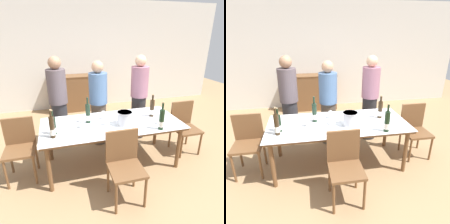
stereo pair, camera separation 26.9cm
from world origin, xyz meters
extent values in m
plane|color=#A37F56|center=(0.00, 0.00, 0.00)|extent=(12.00, 12.00, 0.00)
cube|color=silver|center=(0.00, 2.92, 1.40)|extent=(8.00, 0.10, 2.80)
cube|color=brown|center=(-0.29, 2.63, 0.47)|extent=(1.37, 0.44, 0.94)
cube|color=brown|center=(-0.29, 2.63, 0.95)|extent=(1.41, 0.46, 0.02)
cylinder|color=brown|center=(-0.96, -0.38, 0.35)|extent=(0.06, 0.06, 0.69)
cylinder|color=brown|center=(0.96, -0.38, 0.35)|extent=(0.06, 0.06, 0.69)
cylinder|color=brown|center=(-0.96, 0.38, 0.35)|extent=(0.06, 0.06, 0.69)
cylinder|color=brown|center=(0.96, 0.38, 0.35)|extent=(0.06, 0.06, 0.69)
cube|color=brown|center=(0.00, 0.00, 0.71)|extent=(2.09, 0.92, 0.04)
cube|color=white|center=(0.00, 0.00, 0.73)|extent=(2.12, 0.95, 0.01)
cylinder|color=silver|center=(0.16, -0.11, 0.84)|extent=(0.22, 0.22, 0.21)
cylinder|color=silver|center=(0.16, -0.11, 0.93)|extent=(0.23, 0.23, 0.01)
cylinder|color=black|center=(0.62, -0.39, 0.88)|extent=(0.07, 0.07, 0.29)
cylinder|color=white|center=(0.62, -0.39, 0.81)|extent=(0.08, 0.08, 0.08)
cylinder|color=black|center=(0.62, -0.39, 1.08)|extent=(0.03, 0.03, 0.10)
cylinder|color=tan|center=(0.62, -0.39, 1.14)|extent=(0.02, 0.02, 0.02)
cylinder|color=#332314|center=(0.70, 0.08, 0.87)|extent=(0.07, 0.07, 0.28)
cylinder|color=white|center=(0.70, 0.08, 0.81)|extent=(0.07, 0.07, 0.08)
cylinder|color=#332314|center=(0.70, 0.08, 1.05)|extent=(0.03, 0.03, 0.09)
cylinder|color=tan|center=(0.70, 0.08, 1.10)|extent=(0.02, 0.02, 0.02)
cylinder|color=black|center=(-0.86, -0.13, 0.85)|extent=(0.07, 0.07, 0.24)
cylinder|color=white|center=(-0.86, -0.13, 0.80)|extent=(0.07, 0.07, 0.07)
cylinder|color=black|center=(-0.86, -0.13, 1.02)|extent=(0.03, 0.03, 0.10)
cylinder|color=tan|center=(-0.86, -0.13, 1.08)|extent=(0.02, 0.02, 0.02)
cylinder|color=#1E3323|center=(-0.34, 0.11, 0.88)|extent=(0.07, 0.07, 0.29)
cylinder|color=white|center=(-0.34, 0.11, 0.81)|extent=(0.07, 0.07, 0.08)
cylinder|color=#1E3323|center=(-0.34, 0.11, 1.08)|extent=(0.03, 0.03, 0.11)
cylinder|color=#332314|center=(-0.87, -0.22, 0.88)|extent=(0.07, 0.07, 0.29)
cylinder|color=silver|center=(-0.87, -0.22, 0.81)|extent=(0.07, 0.07, 0.08)
cylinder|color=#332314|center=(-0.87, -0.22, 1.07)|extent=(0.03, 0.03, 0.09)
cylinder|color=tan|center=(-0.87, -0.22, 1.12)|extent=(0.02, 0.02, 0.02)
cylinder|color=white|center=(-0.47, -0.04, 0.73)|extent=(0.07, 0.07, 0.00)
cylinder|color=white|center=(-0.47, -0.04, 0.77)|extent=(0.01, 0.01, 0.06)
sphere|color=white|center=(-0.47, -0.04, 0.83)|extent=(0.07, 0.07, 0.07)
cylinder|color=white|center=(-0.10, -0.04, 0.73)|extent=(0.06, 0.06, 0.00)
cylinder|color=white|center=(-0.10, -0.04, 0.77)|extent=(0.01, 0.01, 0.07)
sphere|color=white|center=(-0.10, -0.04, 0.84)|extent=(0.08, 0.08, 0.08)
cylinder|color=white|center=(-0.09, 0.20, 0.73)|extent=(0.06, 0.06, 0.00)
cylinder|color=white|center=(-0.09, 0.20, 0.77)|extent=(0.01, 0.01, 0.06)
sphere|color=white|center=(-0.09, 0.20, 0.83)|extent=(0.08, 0.08, 0.08)
cylinder|color=white|center=(0.71, -0.25, 0.73)|extent=(0.06, 0.06, 0.00)
cylinder|color=white|center=(0.71, -0.25, 0.78)|extent=(0.01, 0.01, 0.08)
sphere|color=white|center=(0.71, -0.25, 0.85)|extent=(0.08, 0.08, 0.08)
cylinder|color=brown|center=(-1.54, -0.18, 0.23)|extent=(0.03, 0.03, 0.45)
cylinder|color=brown|center=(-1.17, -0.18, 0.23)|extent=(0.03, 0.03, 0.45)
cylinder|color=brown|center=(-1.54, 0.18, 0.23)|extent=(0.03, 0.03, 0.45)
cylinder|color=brown|center=(-1.17, 0.18, 0.23)|extent=(0.03, 0.03, 0.45)
cube|color=brown|center=(-1.35, 0.00, 0.47)|extent=(0.42, 0.42, 0.04)
cube|color=brown|center=(-1.35, 0.19, 0.69)|extent=(0.42, 0.04, 0.41)
cylinder|color=brown|center=(-0.22, -0.97, 0.22)|extent=(0.03, 0.03, 0.44)
cylinder|color=brown|center=(0.15, -0.97, 0.22)|extent=(0.03, 0.03, 0.44)
cylinder|color=brown|center=(-0.22, -0.60, 0.22)|extent=(0.03, 0.03, 0.44)
cylinder|color=brown|center=(0.15, -0.60, 0.22)|extent=(0.03, 0.03, 0.44)
cube|color=brown|center=(-0.04, -0.79, 0.46)|extent=(0.42, 0.42, 0.04)
cube|color=brown|center=(-0.04, -0.60, 0.69)|extent=(0.42, 0.04, 0.43)
cylinder|color=brown|center=(1.17, -0.18, 0.21)|extent=(0.03, 0.03, 0.42)
cylinder|color=brown|center=(1.54, -0.18, 0.21)|extent=(0.03, 0.03, 0.42)
cylinder|color=brown|center=(1.17, 0.18, 0.21)|extent=(0.03, 0.03, 0.42)
cylinder|color=brown|center=(1.54, 0.18, 0.21)|extent=(0.03, 0.03, 0.42)
cube|color=brown|center=(1.35, 0.00, 0.44)|extent=(0.42, 0.42, 0.04)
cube|color=brown|center=(1.35, 0.19, 0.67)|extent=(0.42, 0.04, 0.44)
cylinder|color=#2D2D33|center=(-0.76, 0.84, 0.42)|extent=(0.28, 0.28, 0.85)
cylinder|color=#594C51|center=(-0.76, 0.84, 1.14)|extent=(0.33, 0.33, 0.60)
sphere|color=#A37556|center=(-0.76, 0.84, 1.55)|extent=(0.22, 0.22, 0.22)
cylinder|color=#51473D|center=(-0.05, 0.74, 0.41)|extent=(0.28, 0.28, 0.81)
cylinder|color=#4C6B93|center=(-0.05, 0.74, 1.09)|extent=(0.33, 0.33, 0.55)
sphere|color=tan|center=(-0.05, 0.74, 1.47)|extent=(0.21, 0.21, 0.21)
cylinder|color=#262628|center=(0.76, 0.77, 0.43)|extent=(0.28, 0.28, 0.86)
cylinder|color=#9E667A|center=(0.76, 0.77, 1.15)|extent=(0.33, 0.33, 0.57)
sphere|color=#DBAD89|center=(0.76, 0.77, 1.54)|extent=(0.21, 0.21, 0.21)
camera|label=1|loc=(-0.75, -2.66, 2.03)|focal=32.00mm
camera|label=2|loc=(-0.49, -2.72, 2.03)|focal=32.00mm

